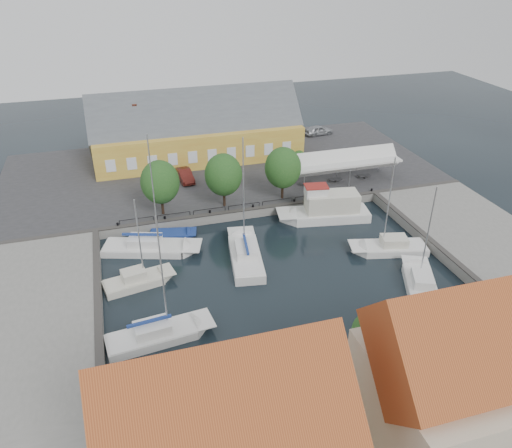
% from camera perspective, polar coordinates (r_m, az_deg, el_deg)
% --- Properties ---
extents(ground, '(140.00, 140.00, 0.00)m').
position_cam_1_polar(ground, '(48.39, 2.03, -4.87)').
color(ground, black).
rests_on(ground, ground).
extents(north_quay, '(56.00, 26.00, 1.00)m').
position_cam_1_polar(north_quay, '(67.74, -4.11, 5.98)').
color(north_quay, '#2D2D30').
rests_on(north_quay, ground).
extents(west_quay, '(12.00, 24.00, 1.00)m').
position_cam_1_polar(west_quay, '(45.58, -24.76, -9.66)').
color(west_quay, slate).
rests_on(west_quay, ground).
extents(east_quay, '(12.00, 24.00, 1.00)m').
position_cam_1_polar(east_quay, '(56.77, 24.31, -1.58)').
color(east_quay, slate).
rests_on(east_quay, ground).
extents(south_bank, '(56.00, 14.00, 1.00)m').
position_cam_1_polar(south_bank, '(34.08, 14.18, -23.29)').
color(south_bank, slate).
rests_on(south_bank, ground).
extents(quay_edge_fittings, '(56.00, 24.72, 0.40)m').
position_cam_1_polar(quay_edge_fittings, '(51.66, 0.42, -1.07)').
color(quay_edge_fittings, '#383533').
rests_on(quay_edge_fittings, north_quay).
extents(warehouse, '(28.56, 14.00, 9.55)m').
position_cam_1_polar(warehouse, '(70.83, -7.29, 10.28)').
color(warehouse, gold).
rests_on(warehouse, north_quay).
extents(tent_canopy, '(14.00, 4.00, 2.83)m').
position_cam_1_polar(tent_canopy, '(63.46, 10.07, 7.07)').
color(tent_canopy, silver).
rests_on(tent_canopy, north_quay).
extents(quay_trees, '(18.20, 4.20, 6.30)m').
position_cam_1_polar(quay_trees, '(55.75, -3.74, 5.64)').
color(quay_trees, black).
rests_on(quay_trees, north_quay).
extents(car_silver, '(4.73, 2.30, 1.56)m').
position_cam_1_polar(car_silver, '(80.42, 7.18, 10.59)').
color(car_silver, '#A4A7AB').
rests_on(car_silver, north_quay).
extents(car_red, '(1.89, 4.52, 1.45)m').
position_cam_1_polar(car_red, '(64.02, -8.10, 5.53)').
color(car_red, '#4F1612').
rests_on(car_red, north_quay).
extents(center_sailboat, '(4.19, 9.72, 12.90)m').
position_cam_1_polar(center_sailboat, '(49.19, -1.22, -3.72)').
color(center_sailboat, silver).
rests_on(center_sailboat, ground).
extents(trawler, '(10.81, 4.79, 5.00)m').
position_cam_1_polar(trawler, '(56.70, 8.10, 1.49)').
color(trawler, silver).
rests_on(trawler, ground).
extents(east_boat_b, '(8.14, 4.32, 10.77)m').
position_cam_1_polar(east_boat_b, '(52.33, 15.05, -2.77)').
color(east_boat_b, silver).
rests_on(east_boat_b, ground).
extents(east_boat_c, '(5.47, 8.24, 10.31)m').
position_cam_1_polar(east_boat_c, '(47.74, 18.26, -6.70)').
color(east_boat_c, silver).
rests_on(east_boat_c, ground).
extents(west_boat_a, '(10.22, 5.73, 13.00)m').
position_cam_1_polar(west_boat_a, '(51.69, -12.05, -2.79)').
color(west_boat_a, silver).
rests_on(west_boat_a, ground).
extents(west_boat_b, '(6.74, 3.41, 9.14)m').
position_cam_1_polar(west_boat_b, '(47.01, -13.37, -6.52)').
color(west_boat_b, beige).
rests_on(west_boat_b, ground).
extents(west_boat_d, '(8.78, 3.53, 11.43)m').
position_cam_1_polar(west_boat_d, '(40.88, -11.15, -12.47)').
color(west_boat_d, silver).
rests_on(west_boat_d, ground).
extents(launch_sw, '(5.32, 2.85, 0.98)m').
position_cam_1_polar(launch_sw, '(37.94, -10.82, -16.83)').
color(launch_sw, silver).
rests_on(launch_sw, ground).
extents(launch_nw, '(5.19, 2.93, 0.88)m').
position_cam_1_polar(launch_nw, '(53.92, -9.55, -1.31)').
color(launch_nw, navy).
rests_on(launch_nw, ground).
extents(townhouses, '(36.30, 8.50, 12.00)m').
position_cam_1_polar(townhouses, '(29.84, 21.06, -18.78)').
color(townhouses, beige).
rests_on(townhouses, south_bank).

